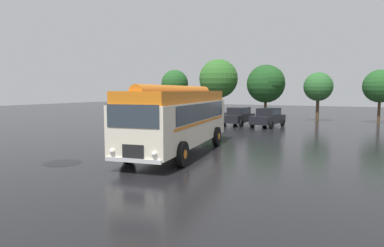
# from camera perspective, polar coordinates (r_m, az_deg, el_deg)

# --- Properties ---
(ground_plane) EXTENTS (120.00, 120.00, 0.00)m
(ground_plane) POSITION_cam_1_polar(r_m,az_deg,el_deg) (18.61, -3.65, -4.50)
(ground_plane) COLOR black
(vintage_bus) EXTENTS (4.03, 10.35, 3.49)m
(vintage_bus) POSITION_cam_1_polar(r_m,az_deg,el_deg) (17.71, -2.23, 1.17)
(vintage_bus) COLOR silver
(vintage_bus) RESTS_ON ground
(car_near_left) EXTENTS (2.04, 4.24, 1.66)m
(car_near_left) POSITION_cam_1_polar(r_m,az_deg,el_deg) (33.37, 3.11, 1.41)
(car_near_left) COLOR #4C5156
(car_near_left) RESTS_ON ground
(car_mid_left) EXTENTS (2.18, 4.31, 1.66)m
(car_mid_left) POSITION_cam_1_polar(r_m,az_deg,el_deg) (32.26, 7.74, 1.22)
(car_mid_left) COLOR black
(car_mid_left) RESTS_ON ground
(car_mid_right) EXTENTS (2.40, 4.40, 1.66)m
(car_mid_right) POSITION_cam_1_polar(r_m,az_deg,el_deg) (31.25, 12.57, 1.01)
(car_mid_right) COLOR black
(car_mid_right) RESTS_ON ground
(tree_far_left) EXTENTS (3.36, 3.36, 5.82)m
(tree_far_left) POSITION_cam_1_polar(r_m,az_deg,el_deg) (43.24, -3.06, 6.74)
(tree_far_left) COLOR #4C3823
(tree_far_left) RESTS_ON ground
(tree_left_of_centre) EXTENTS (4.62, 4.62, 6.96)m
(tree_left_of_centre) POSITION_cam_1_polar(r_m,az_deg,el_deg) (41.33, 4.49, 7.45)
(tree_left_of_centre) COLOR #4C3823
(tree_left_of_centre) RESTS_ON ground
(tree_centre) EXTENTS (4.33, 4.30, 6.15)m
(tree_centre) POSITION_cam_1_polar(r_m,az_deg,el_deg) (39.70, 12.39, 6.61)
(tree_centre) COLOR #4C3823
(tree_centre) RESTS_ON ground
(tree_right_of_centre) EXTENTS (2.98, 3.04, 5.13)m
(tree_right_of_centre) POSITION_cam_1_polar(r_m,az_deg,el_deg) (38.24, 20.45, 5.83)
(tree_right_of_centre) COLOR #4C3823
(tree_right_of_centre) RESTS_ON ground
(tree_far_right) EXTENTS (3.20, 3.20, 5.27)m
(tree_far_right) POSITION_cam_1_polar(r_m,az_deg,el_deg) (37.89, 28.94, 5.43)
(tree_far_right) COLOR #4C3823
(tree_far_right) RESTS_ON ground
(puddle_patch) EXTENTS (1.68, 1.68, 0.01)m
(puddle_patch) POSITION_cam_1_polar(r_m,az_deg,el_deg) (16.46, -20.72, -6.16)
(puddle_patch) COLOR black
(puddle_patch) RESTS_ON ground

